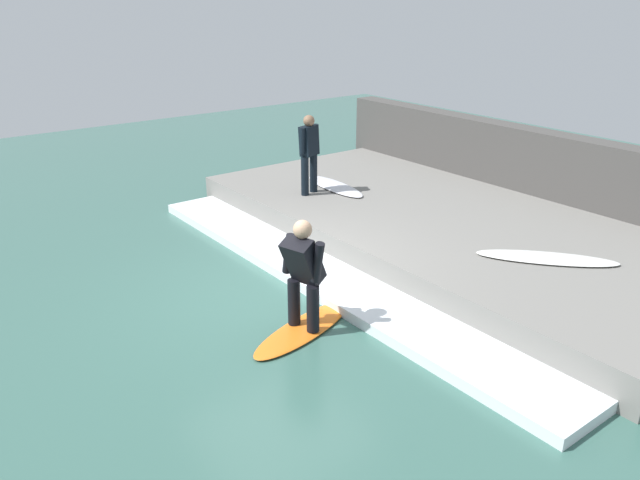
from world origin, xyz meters
TOP-DOWN VIEW (x-y plane):
  - ground_plane at (0.00, 0.00)m, footprint 28.00×28.00m
  - concrete_ledge at (3.55, 0.00)m, footprint 4.40×9.44m
  - back_wall at (6.00, 0.00)m, footprint 0.50×9.92m
  - wave_foam_crest at (0.85, 0.00)m, footprint 1.00×8.97m
  - surfboard_riding at (-0.27, -1.06)m, footprint 1.95×1.02m
  - surfer_riding at (-0.27, -1.06)m, footprint 0.58×0.68m
  - surfer_waiting_near at (2.43, 2.47)m, footprint 0.50×0.34m
  - surfboard_waiting_near at (3.06, 2.46)m, footprint 0.67×1.80m
  - surfboard_spare at (3.26, -2.27)m, footprint 1.68×1.86m

SIDE VIEW (x-z plane):
  - ground_plane at x=0.00m, z-range 0.00..0.00m
  - surfboard_riding at x=-0.27m, z-range 0.00..0.06m
  - wave_foam_crest at x=0.85m, z-range 0.00..0.15m
  - concrete_ledge at x=3.55m, z-range 0.00..0.51m
  - surfboard_waiting_near at x=3.06m, z-range 0.51..0.57m
  - surfboard_spare at x=3.26m, z-range 0.51..0.57m
  - back_wall at x=6.00m, z-range 0.00..1.73m
  - surfer_riding at x=-0.27m, z-range 0.14..1.64m
  - surfer_waiting_near at x=2.43m, z-range 0.60..2.13m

